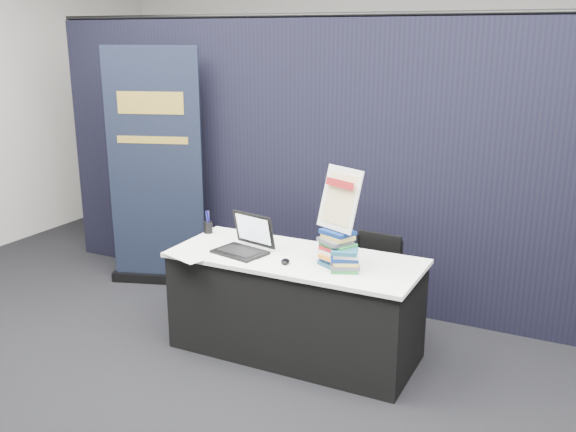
% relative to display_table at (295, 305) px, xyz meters
% --- Properties ---
extents(floor, '(8.00, 8.00, 0.00)m').
position_rel_display_table_xyz_m(floor, '(0.00, -0.55, -0.38)').
color(floor, black).
rests_on(floor, ground).
extents(wall_back, '(8.00, 0.02, 3.50)m').
position_rel_display_table_xyz_m(wall_back, '(0.00, 3.45, 1.37)').
color(wall_back, '#B1AFA7').
rests_on(wall_back, floor).
extents(drape_partition, '(6.00, 0.08, 2.40)m').
position_rel_display_table_xyz_m(drape_partition, '(0.00, 1.05, 0.82)').
color(drape_partition, black).
rests_on(drape_partition, floor).
extents(display_table, '(1.80, 0.75, 0.75)m').
position_rel_display_table_xyz_m(display_table, '(0.00, 0.00, 0.00)').
color(display_table, black).
rests_on(display_table, floor).
extents(laptop, '(0.41, 0.36, 0.27)m').
position_rel_display_table_xyz_m(laptop, '(-0.38, -0.08, 0.44)').
color(laptop, black).
rests_on(laptop, display_table).
extents(mouse, '(0.09, 0.11, 0.03)m').
position_rel_display_table_xyz_m(mouse, '(0.00, -0.16, 0.39)').
color(mouse, black).
rests_on(mouse, display_table).
extents(brochure_left, '(0.34, 0.27, 0.00)m').
position_rel_display_table_xyz_m(brochure_left, '(-0.56, -0.14, 0.38)').
color(brochure_left, silver).
rests_on(brochure_left, display_table).
extents(brochure_mid, '(0.40, 0.34, 0.00)m').
position_rel_display_table_xyz_m(brochure_mid, '(-0.69, -0.31, 0.38)').
color(brochure_mid, silver).
rests_on(brochure_mid, display_table).
extents(brochure_right, '(0.38, 0.32, 0.00)m').
position_rel_display_table_xyz_m(brochure_right, '(-0.36, -0.22, 0.38)').
color(brochure_right, white).
rests_on(brochure_right, display_table).
extents(pen_cup, '(0.09, 0.09, 0.09)m').
position_rel_display_table_xyz_m(pen_cup, '(-0.86, 0.19, 0.42)').
color(pen_cup, black).
rests_on(pen_cup, display_table).
extents(book_stack_tall, '(0.25, 0.23, 0.25)m').
position_rel_display_table_xyz_m(book_stack_tall, '(0.34, -0.05, 0.50)').
color(book_stack_tall, navy).
rests_on(book_stack_tall, display_table).
extents(book_stack_short, '(0.21, 0.19, 0.15)m').
position_rel_display_table_xyz_m(book_stack_short, '(0.43, -0.12, 0.45)').
color(book_stack_short, '#228138').
rests_on(book_stack_short, display_table).
extents(info_sign, '(0.34, 0.24, 0.43)m').
position_rel_display_table_xyz_m(info_sign, '(0.34, -0.02, 0.84)').
color(info_sign, black).
rests_on(info_sign, book_stack_tall).
extents(pullup_banner, '(0.91, 0.39, 2.18)m').
position_rel_display_table_xyz_m(pullup_banner, '(-1.73, 0.67, 0.59)').
color(pullup_banner, black).
rests_on(pullup_banner, floor).
extents(stacking_chair, '(0.39, 0.39, 0.80)m').
position_rel_display_table_xyz_m(stacking_chair, '(0.42, 0.49, 0.07)').
color(stacking_chair, black).
rests_on(stacking_chair, floor).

